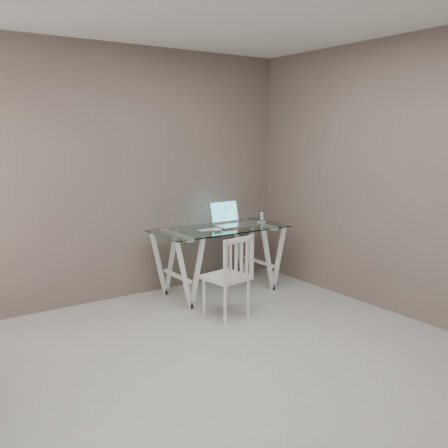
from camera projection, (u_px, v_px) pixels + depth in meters
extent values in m
plane|color=#A9A7A2|center=(250.00, 374.00, 3.75)|extent=(4.50, 4.50, 0.00)
cube|color=#6C5D55|center=(123.00, 174.00, 5.33)|extent=(4.00, 0.02, 2.70)
cube|color=#6C5D55|center=(423.00, 181.00, 4.62)|extent=(0.02, 4.50, 2.70)
cube|color=silver|center=(220.00, 228.00, 5.56)|extent=(1.50, 0.70, 0.01)
cube|color=white|center=(177.00, 269.00, 5.32)|extent=(0.24, 0.62, 0.72)
cube|color=white|center=(258.00, 255.00, 5.93)|extent=(0.24, 0.62, 0.72)
cube|color=silver|center=(226.00, 277.00, 4.85)|extent=(0.43, 0.43, 0.04)
cylinder|color=silver|center=(225.00, 305.00, 4.67)|extent=(0.03, 0.03, 0.39)
cylinder|color=silver|center=(248.00, 298.00, 4.88)|extent=(0.03, 0.03, 0.39)
cylinder|color=silver|center=(204.00, 298.00, 4.90)|extent=(0.03, 0.03, 0.39)
cylinder|color=silver|center=(227.00, 291.00, 5.10)|extent=(0.03, 0.03, 0.39)
cube|color=silver|center=(239.00, 259.00, 4.68)|extent=(0.38, 0.08, 0.42)
cube|color=silver|center=(233.00, 225.00, 5.66)|extent=(0.39, 0.27, 0.02)
cube|color=#19D899|center=(224.00, 212.00, 5.77)|extent=(0.39, 0.08, 0.26)
cube|color=silver|center=(209.00, 230.00, 5.42)|extent=(0.27, 0.12, 0.01)
ellipsoid|color=white|center=(218.00, 230.00, 5.37)|extent=(0.11, 0.06, 0.03)
cube|color=white|center=(262.00, 221.00, 5.91)|extent=(0.07, 0.07, 0.02)
cube|color=black|center=(261.00, 216.00, 5.91)|extent=(0.06, 0.03, 0.11)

